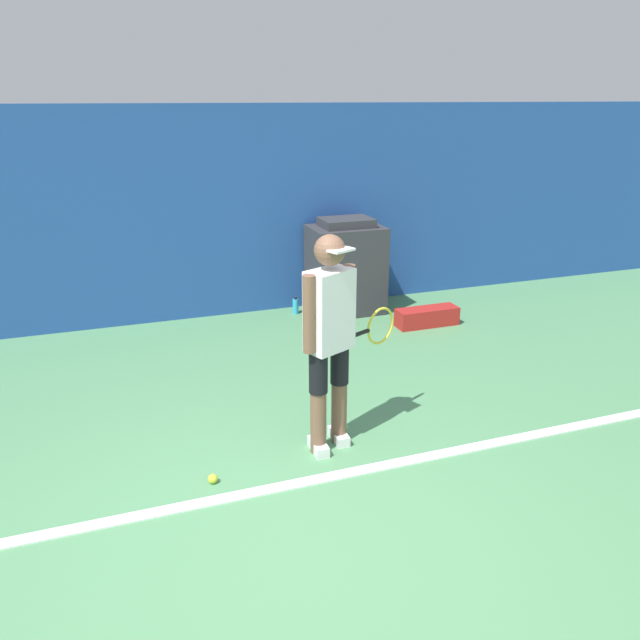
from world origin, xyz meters
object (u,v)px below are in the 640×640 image
at_px(tennis_player, 330,334).
at_px(equipment_bag, 427,317).
at_px(tennis_ball, 213,479).
at_px(covered_chair, 346,268).
at_px(water_bottle, 296,306).

relative_size(tennis_player, equipment_bag, 2.23).
distance_m(tennis_ball, equipment_bag, 3.74).
xyz_separation_m(covered_chair, equipment_bag, (0.71, -0.81, -0.45)).
xyz_separation_m(tennis_player, covered_chair, (1.29, 2.93, -0.36)).
bearing_deg(water_bottle, covered_chair, -10.04).
distance_m(covered_chair, equipment_bag, 1.17).
xyz_separation_m(covered_chair, water_bottle, (-0.61, 0.11, -0.46)).
height_order(tennis_ball, covered_chair, covered_chair).
bearing_deg(tennis_player, covered_chair, 41.82).
xyz_separation_m(tennis_ball, covered_chair, (2.23, 3.13, 0.52)).
bearing_deg(covered_chair, equipment_bag, -48.75).
distance_m(equipment_bag, water_bottle, 1.61).
bearing_deg(water_bottle, equipment_bag, -34.72).
bearing_deg(covered_chair, water_bottle, 169.96).
bearing_deg(tennis_player, tennis_ball, 167.30).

